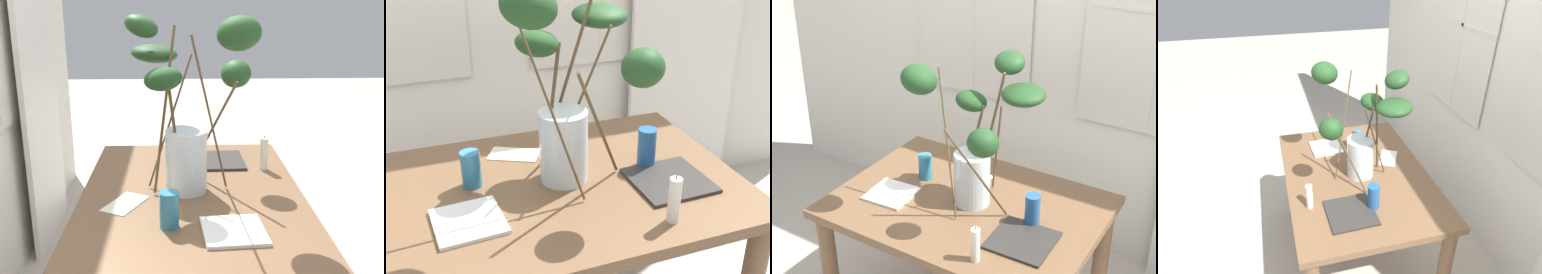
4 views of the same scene
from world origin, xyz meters
TOP-DOWN VIEW (x-y plane):
  - dining_table at (0.00, 0.00)m, footprint 1.21×0.88m
  - vase_with_branches at (0.03, 0.02)m, footprint 0.57×0.57m
  - drinking_glass_blue_left at (-0.30, 0.09)m, footprint 0.07×0.07m
  - drinking_glass_blue_right at (0.32, 0.01)m, footprint 0.07×0.07m
  - plate_square_left at (-0.34, -0.13)m, footprint 0.22×0.22m
  - plate_square_right at (0.34, -0.13)m, footprint 0.26×0.26m
  - napkin_folded at (-0.11, 0.26)m, footprint 0.21×0.18m
  - pillar_candle at (0.24, -0.33)m, footprint 0.04×0.04m

SIDE VIEW (x-z plane):
  - dining_table at x=0.00m, z-range 0.25..0.98m
  - napkin_folded at x=-0.11m, z-range 0.74..0.74m
  - plate_square_right at x=0.34m, z-range 0.74..0.75m
  - plate_square_left at x=-0.34m, z-range 0.74..0.75m
  - drinking_glass_blue_left at x=-0.30m, z-range 0.74..0.86m
  - drinking_glass_blue_right at x=0.32m, z-range 0.74..0.88m
  - pillar_candle at x=0.24m, z-range 0.73..0.89m
  - vase_with_branches at x=0.03m, z-range 0.72..1.44m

